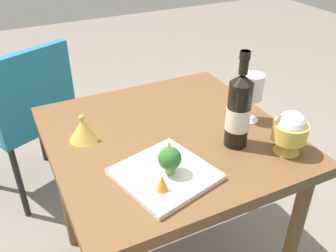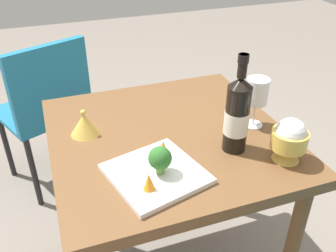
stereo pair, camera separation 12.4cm
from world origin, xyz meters
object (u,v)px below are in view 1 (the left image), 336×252
at_px(chair_by_wall, 30,110).
at_px(carrot_garnish_right, 169,149).
at_px(wine_glass, 253,88).
at_px(broccoli_floret, 170,159).
at_px(rice_bowl, 290,131).
at_px(rice_bowl_lid, 83,129).
at_px(carrot_garnish_left, 162,183).
at_px(serving_plate, 165,174).
at_px(wine_bottle, 239,111).

xyz_separation_m(chair_by_wall, carrot_garnish_right, (-0.89, -0.32, 0.24)).
height_order(chair_by_wall, carrot_garnish_right, chair_by_wall).
distance_m(wine_glass, broccoli_floret, 0.44).
bearing_deg(wine_glass, rice_bowl, 177.94).
height_order(wine_glass, carrot_garnish_right, wine_glass).
bearing_deg(rice_bowl_lid, wine_glass, -104.11).
relative_size(rice_bowl, carrot_garnish_left, 2.79).
height_order(rice_bowl_lid, carrot_garnish_right, rice_bowl_lid).
bearing_deg(rice_bowl_lid, carrot_garnish_left, -162.05).
height_order(rice_bowl_lid, serving_plate, rice_bowl_lid).
distance_m(broccoli_floret, carrot_garnish_left, 0.08).
height_order(wine_glass, rice_bowl_lid, wine_glass).
bearing_deg(chair_by_wall, rice_bowl_lid, -103.82).
xyz_separation_m(serving_plate, broccoli_floret, (-0.01, -0.01, 0.06)).
relative_size(chair_by_wall, carrot_garnish_right, 15.64).
relative_size(rice_bowl, rice_bowl_lid, 1.42).
relative_size(carrot_garnish_left, carrot_garnish_right, 0.94).
bearing_deg(carrot_garnish_left, broccoli_floret, -41.73).
distance_m(wine_glass, rice_bowl_lid, 0.59).
relative_size(wine_glass, carrot_garnish_left, 3.52).
relative_size(wine_bottle, wine_glass, 1.79).
xyz_separation_m(wine_glass, broccoli_floret, (-0.16, 0.40, -0.06)).
bearing_deg(carrot_garnish_right, broccoli_floret, 154.92).
bearing_deg(carrot_garnish_left, carrot_garnish_right, -33.18).
bearing_deg(rice_bowl, wine_bottle, 49.99).
height_order(rice_bowl, broccoli_floret, rice_bowl).
relative_size(chair_by_wall, wine_bottle, 2.66).
height_order(rice_bowl_lid, broccoli_floret, broccoli_floret).
height_order(wine_glass, rice_bowl, wine_glass).
height_order(wine_bottle, wine_glass, wine_bottle).
bearing_deg(carrot_garnish_right, rice_bowl, -108.61).
bearing_deg(carrot_garnish_right, chair_by_wall, 19.60).
bearing_deg(broccoli_floret, chair_by_wall, 16.36).
bearing_deg(rice_bowl_lid, serving_plate, -152.07).
distance_m(rice_bowl, rice_bowl_lid, 0.66).
distance_m(wine_glass, rice_bowl, 0.22).
relative_size(rice_bowl_lid, carrot_garnish_right, 1.84).
bearing_deg(carrot_garnish_left, chair_by_wall, 12.80).
relative_size(rice_bowl_lid, serving_plate, 0.33).
xyz_separation_m(wine_bottle, rice_bowl, (-0.10, -0.12, -0.05)).
height_order(chair_by_wall, carrot_garnish_left, chair_by_wall).
relative_size(broccoli_floret, carrot_garnish_right, 1.58).
relative_size(serving_plate, broccoli_floret, 3.55).
distance_m(rice_bowl, carrot_garnish_left, 0.45).
xyz_separation_m(rice_bowl, broccoli_floret, (0.05, 0.39, -0.01)).
relative_size(chair_by_wall, rice_bowl, 6.00).
xyz_separation_m(wine_glass, carrot_garnish_right, (-0.09, 0.37, -0.09)).
bearing_deg(rice_bowl_lid, carrot_garnish_right, -138.86).
bearing_deg(carrot_garnish_left, rice_bowl_lid, 17.95).
distance_m(rice_bowl, broccoli_floret, 0.40).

